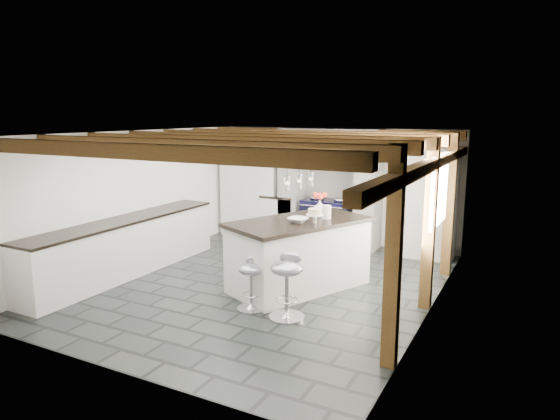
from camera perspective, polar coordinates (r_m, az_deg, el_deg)
The scene contains 6 objects.
ground at distance 7.78m, azimuth -2.04°, elevation -8.42°, with size 6.00×6.00×0.00m, color black.
room_shell at distance 9.00m, azimuth -1.01°, elevation 1.28°, with size 6.00×6.03×6.00m.
range_cooker at distance 9.98m, azimuth 5.54°, elevation -1.32°, with size 1.00×0.63×0.99m.
kitchen_island at distance 7.46m, azimuth 2.20°, elevation -4.98°, with size 1.88×2.37×1.39m.
bar_stool_near at distance 6.36m, azimuth 0.80°, elevation -7.83°, with size 0.49×0.49×0.86m.
bar_stool_far at distance 6.67m, azimuth -3.27°, elevation -7.67°, with size 0.44×0.44×0.73m.
Camera 1 is at (3.63, -6.38, 2.58)m, focal length 32.00 mm.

